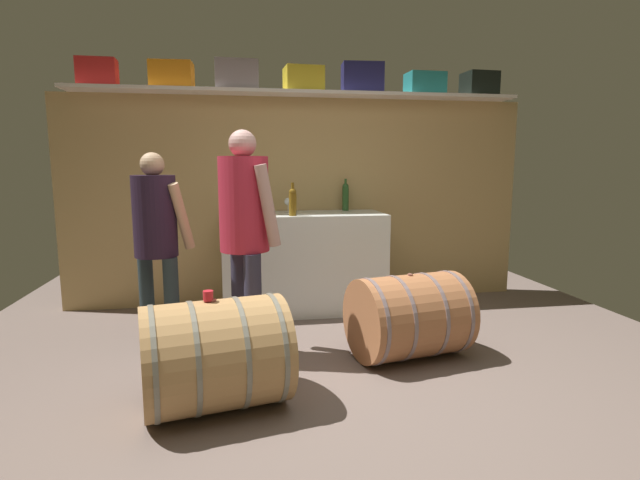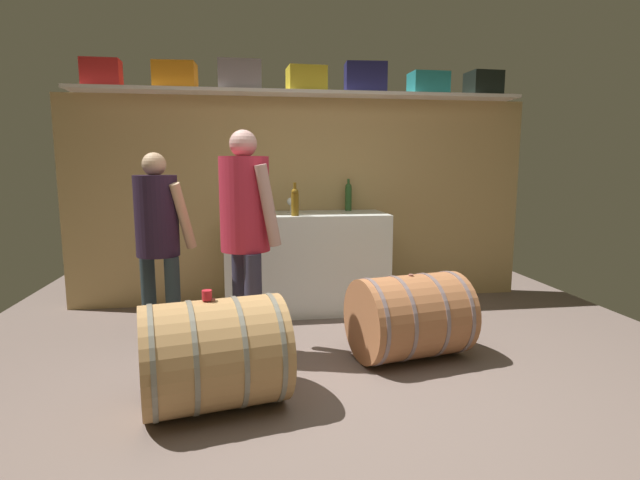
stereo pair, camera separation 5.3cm
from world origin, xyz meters
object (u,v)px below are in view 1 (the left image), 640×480
toolcase_navy (362,78)px  wine_glass (288,202)px  toolcase_black (479,85)px  wine_bottle_amber (293,201)px  work_cabinet (304,262)px  toolcase_yellow (303,80)px  toolcase_red (97,73)px  wine_barrel_far (409,316)px  visitor_tasting (245,221)px  toolcase_orange (172,75)px  toolcase_grey (236,76)px  toolcase_teal (425,84)px  wine_barrel_near (215,355)px  tasting_cup (208,296)px  winemaker_pouring (156,231)px  wine_bottle_green (345,196)px

toolcase_navy → wine_glass: size_ratio=2.69×
toolcase_black → wine_bottle_amber: toolcase_black is taller
work_cabinet → toolcase_yellow: bearing=81.0°
toolcase_red → toolcase_yellow: (1.88, 0.00, -0.01)m
toolcase_red → wine_barrel_far: bearing=-33.2°
visitor_tasting → toolcase_black: bearing=101.4°
toolcase_yellow → toolcase_navy: bearing=-3.8°
work_cabinet → wine_barrel_far: work_cabinet is taller
toolcase_yellow → visitor_tasting: size_ratio=0.22×
toolcase_orange → visitor_tasting: 1.94m
toolcase_grey → toolcase_teal: toolcase_grey is taller
toolcase_red → wine_barrel_near: (1.08, -2.10, -1.91)m
toolcase_navy → wine_barrel_near: 3.17m
toolcase_black → tasting_cup: (-2.65, -2.10, -1.55)m
toolcase_teal → wine_glass: toolcase_teal is taller
toolcase_black → wine_barrel_far: size_ratio=0.35×
toolcase_grey → toolcase_yellow: 0.64m
visitor_tasting → work_cabinet: bearing=135.5°
toolcase_yellow → toolcase_grey: bearing=176.2°
toolcase_navy → winemaker_pouring: size_ratio=0.26×
wine_barrel_far → tasting_cup: (-1.40, -0.56, 0.37)m
wine_bottle_amber → tasting_cup: wine_bottle_amber is taller
toolcase_teal → toolcase_black: bearing=-1.8°
wine_glass → tasting_cup: bearing=-108.6°
toolcase_navy → wine_bottle_green: toolcase_navy is taller
toolcase_teal → winemaker_pouring: toolcase_teal is taller
work_cabinet → wine_barrel_near: size_ratio=1.67×
toolcase_black → winemaker_pouring: bearing=-163.2°
toolcase_red → tasting_cup: bearing=-64.5°
toolcase_teal → wine_barrel_far: 2.54m
toolcase_teal → tasting_cup: bearing=-136.3°
toolcase_red → wine_bottle_green: (2.31, 0.01, -1.14)m
visitor_tasting → wine_glass: bearing=142.6°
work_cabinet → wine_bottle_amber: size_ratio=5.09×
toolcase_orange → winemaker_pouring: size_ratio=0.25×
toolcase_orange → winemaker_pouring: (-0.03, -1.08, -1.31)m
toolcase_red → wine_barrel_far: size_ratio=0.37×
wine_bottle_green → visitor_tasting: 1.72m
toolcase_red → winemaker_pouring: toolcase_red is taller
wine_bottle_amber → winemaker_pouring: bearing=-150.1°
toolcase_grey → wine_bottle_amber: toolcase_grey is taller
toolcase_orange → wine_barrel_near: 2.87m
toolcase_grey → wine_barrel_far: size_ratio=0.44×
toolcase_navy → wine_bottle_green: size_ratio=1.23×
toolcase_yellow → toolcase_navy: 0.59m
winemaker_pouring → wine_glass: bearing=79.4°
toolcase_navy → wine_bottle_amber: toolcase_navy is taller
work_cabinet → wine_bottle_green: (0.46, 0.24, 0.62)m
wine_bottle_green → wine_glass: bearing=-164.9°
wine_bottle_amber → wine_barrel_far: 1.53m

